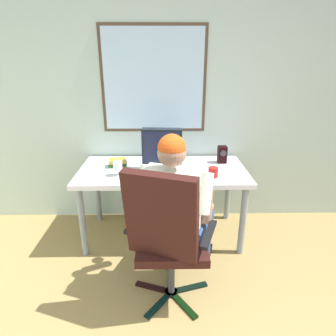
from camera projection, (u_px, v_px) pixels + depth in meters
wall_rear at (174, 97)px, 2.93m from camera, size 5.38×0.08×2.64m
desk at (163, 176)px, 2.76m from camera, size 1.56×0.76×0.72m
office_chair at (166, 233)px, 1.92m from camera, size 0.66×0.64×1.09m
person_seated at (177, 208)px, 2.13m from camera, size 0.66×0.81×1.25m
crt_monitor at (162, 148)px, 2.66m from camera, size 0.37×0.24×0.39m
wine_glass at (118, 166)px, 2.54m from camera, size 0.08×0.08×0.13m
desk_speaker at (222, 154)px, 2.87m from camera, size 0.09×0.09×0.17m
book_stack at (118, 163)px, 2.79m from camera, size 0.18×0.14×0.07m
coffee_mug at (213, 172)px, 2.53m from camera, size 0.09×0.09×0.09m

